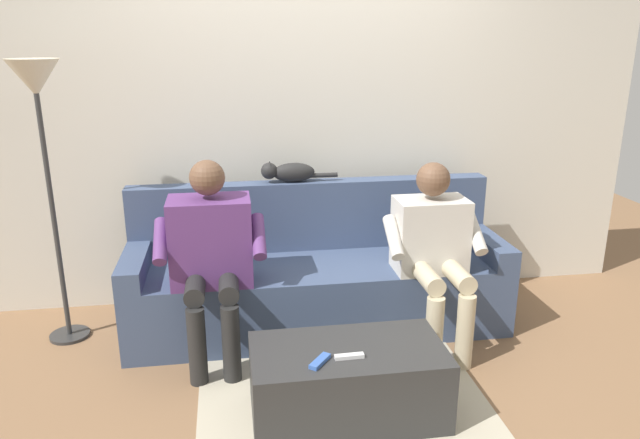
{
  "coord_description": "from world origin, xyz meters",
  "views": [
    {
      "loc": [
        0.53,
        3.39,
        1.81
      ],
      "look_at": [
        0.0,
        0.02,
        0.75
      ],
      "focal_mm": 33.43,
      "sensor_mm": 36.0,
      "label": 1
    }
  ],
  "objects_px": {
    "coffee_table": "(348,382)",
    "remote_blue": "(320,361)",
    "person_right_seated": "(211,249)",
    "person_left_seated": "(434,244)",
    "cat_on_backrest": "(289,172)",
    "remote_white": "(349,356)",
    "couch": "(317,279)",
    "floor_lamp": "(38,106)"
  },
  "relations": [
    {
      "from": "person_left_seated",
      "to": "coffee_table",
      "type": "bearing_deg",
      "value": 46.19
    },
    {
      "from": "person_left_seated",
      "to": "cat_on_backrest",
      "type": "xyz_separation_m",
      "value": [
        0.79,
        -0.58,
        0.33
      ]
    },
    {
      "from": "person_right_seated",
      "to": "couch",
      "type": "bearing_deg",
      "value": -154.42
    },
    {
      "from": "person_right_seated",
      "to": "person_left_seated",
      "type": "bearing_deg",
      "value": 178.72
    },
    {
      "from": "couch",
      "to": "floor_lamp",
      "type": "xyz_separation_m",
      "value": [
        1.56,
        -0.04,
        1.13
      ]
    },
    {
      "from": "person_left_seated",
      "to": "couch",
      "type": "bearing_deg",
      "value": -27.64
    },
    {
      "from": "couch",
      "to": "person_left_seated",
      "type": "height_order",
      "value": "person_left_seated"
    },
    {
      "from": "couch",
      "to": "remote_blue",
      "type": "height_order",
      "value": "couch"
    },
    {
      "from": "coffee_table",
      "to": "floor_lamp",
      "type": "xyz_separation_m",
      "value": [
        1.56,
        -1.06,
        1.24
      ]
    },
    {
      "from": "coffee_table",
      "to": "remote_blue",
      "type": "height_order",
      "value": "remote_blue"
    },
    {
      "from": "floor_lamp",
      "to": "remote_white",
      "type": "bearing_deg",
      "value": 143.49
    },
    {
      "from": "person_left_seated",
      "to": "cat_on_backrest",
      "type": "height_order",
      "value": "person_left_seated"
    },
    {
      "from": "person_right_seated",
      "to": "remote_white",
      "type": "distance_m",
      "value": 1.05
    },
    {
      "from": "floor_lamp",
      "to": "person_left_seated",
      "type": "bearing_deg",
      "value": 170.22
    },
    {
      "from": "cat_on_backrest",
      "to": "remote_blue",
      "type": "bearing_deg",
      "value": 89.66
    },
    {
      "from": "person_right_seated",
      "to": "remote_white",
      "type": "xyz_separation_m",
      "value": [
        -0.63,
        0.79,
        -0.28
      ]
    },
    {
      "from": "coffee_table",
      "to": "person_left_seated",
      "type": "xyz_separation_m",
      "value": [
        -0.65,
        -0.67,
        0.44
      ]
    },
    {
      "from": "coffee_table",
      "to": "person_left_seated",
      "type": "distance_m",
      "value": 1.03
    },
    {
      "from": "remote_white",
      "to": "coffee_table",
      "type": "bearing_deg",
      "value": 80.03
    },
    {
      "from": "person_right_seated",
      "to": "remote_white",
      "type": "bearing_deg",
      "value": 128.65
    },
    {
      "from": "cat_on_backrest",
      "to": "couch",
      "type": "bearing_deg",
      "value": 121.76
    },
    {
      "from": "couch",
      "to": "cat_on_backrest",
      "type": "relative_size",
      "value": 4.74
    },
    {
      "from": "cat_on_backrest",
      "to": "remote_blue",
      "type": "relative_size",
      "value": 3.58
    },
    {
      "from": "remote_blue",
      "to": "couch",
      "type": "bearing_deg",
      "value": -149.94
    },
    {
      "from": "cat_on_backrest",
      "to": "remote_blue",
      "type": "xyz_separation_m",
      "value": [
        0.01,
        1.36,
        -0.58
      ]
    },
    {
      "from": "remote_white",
      "to": "floor_lamp",
      "type": "distance_m",
      "value": 2.19
    },
    {
      "from": "person_left_seated",
      "to": "cat_on_backrest",
      "type": "distance_m",
      "value": 1.04
    },
    {
      "from": "person_right_seated",
      "to": "remote_blue",
      "type": "xyz_separation_m",
      "value": [
        -0.49,
        0.82,
        -0.28
      ]
    },
    {
      "from": "couch",
      "to": "floor_lamp",
      "type": "height_order",
      "value": "floor_lamp"
    },
    {
      "from": "coffee_table",
      "to": "person_left_seated",
      "type": "bearing_deg",
      "value": -133.81
    },
    {
      "from": "coffee_table",
      "to": "person_left_seated",
      "type": "height_order",
      "value": "person_left_seated"
    },
    {
      "from": "floor_lamp",
      "to": "person_right_seated",
      "type": "bearing_deg",
      "value": 158.93
    },
    {
      "from": "floor_lamp",
      "to": "couch",
      "type": "bearing_deg",
      "value": 178.48
    },
    {
      "from": "couch",
      "to": "person_right_seated",
      "type": "height_order",
      "value": "person_right_seated"
    },
    {
      "from": "cat_on_backrest",
      "to": "floor_lamp",
      "type": "height_order",
      "value": "floor_lamp"
    },
    {
      "from": "person_left_seated",
      "to": "person_right_seated",
      "type": "xyz_separation_m",
      "value": [
        1.29,
        -0.03,
        0.03
      ]
    },
    {
      "from": "coffee_table",
      "to": "person_right_seated",
      "type": "xyz_separation_m",
      "value": [
        0.65,
        -0.7,
        0.47
      ]
    },
    {
      "from": "coffee_table",
      "to": "remote_white",
      "type": "height_order",
      "value": "remote_white"
    },
    {
      "from": "coffee_table",
      "to": "remote_blue",
      "type": "distance_m",
      "value": 0.27
    },
    {
      "from": "coffee_table",
      "to": "cat_on_backrest",
      "type": "relative_size",
      "value": 1.88
    },
    {
      "from": "person_left_seated",
      "to": "remote_blue",
      "type": "relative_size",
      "value": 7.91
    },
    {
      "from": "cat_on_backrest",
      "to": "remote_white",
      "type": "relative_size",
      "value": 3.6
    }
  ]
}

